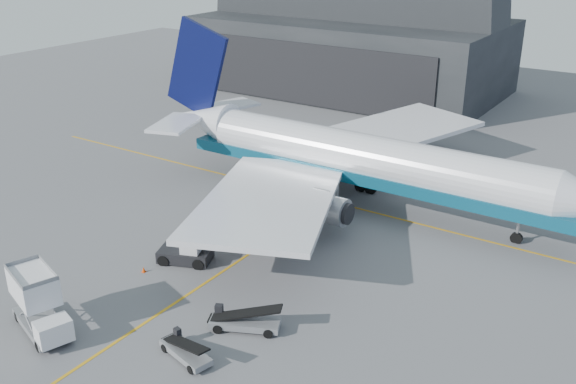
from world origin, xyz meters
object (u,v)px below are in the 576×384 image
Objects in this scene: pushback_tug at (187,253)px; belt_loader_b at (185,351)px; catering_truck at (39,303)px; belt_loader_a at (244,321)px; airliner at (353,158)px.

pushback_tug is 1.09× the size of belt_loader_b.
catering_truck is 14.25m from belt_loader_a.
belt_loader_a is at bearing 88.89° from belt_loader_b.
airliner is 10.81× the size of belt_loader_b.
airliner reaches higher than belt_loader_a.
belt_loader_a reaches higher than pushback_tug.
catering_truck reaches higher than belt_loader_a.
catering_truck is 11.08m from belt_loader_b.
catering_truck reaches higher than belt_loader_b.
belt_loader_a is 1.15× the size of belt_loader_b.
airliner is at bearing 51.93° from pushback_tug.
airliner is 7.36× the size of catering_truck.
catering_truck is at bearing -170.93° from belt_loader_a.
pushback_tug is 0.95× the size of belt_loader_a.
pushback_tug is (1.73, 13.14, -1.42)m from catering_truck.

